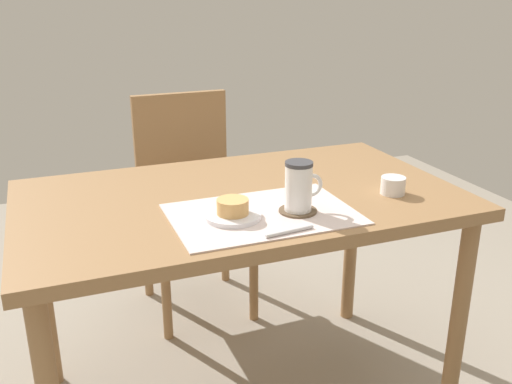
# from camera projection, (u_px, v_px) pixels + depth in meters

# --- Properties ---
(dining_table) EXTENTS (1.25, 0.73, 0.72)m
(dining_table) POSITION_uv_depth(u_px,v_px,m) (241.00, 219.00, 1.66)
(dining_table) COLOR #997047
(dining_table) RESTS_ON ground_plane
(wooden_chair) EXTENTS (0.43, 0.43, 0.87)m
(wooden_chair) POSITION_uv_depth(u_px,v_px,m) (191.00, 193.00, 2.32)
(wooden_chair) COLOR #997047
(wooden_chair) RESTS_ON ground_plane
(placemat) EXTENTS (0.48, 0.32, 0.00)m
(placemat) POSITION_uv_depth(u_px,v_px,m) (262.00, 214.00, 1.48)
(placemat) COLOR silver
(placemat) RESTS_ON dining_table
(pastry_plate) EXTENTS (0.15, 0.15, 0.01)m
(pastry_plate) POSITION_uv_depth(u_px,v_px,m) (233.00, 216.00, 1.45)
(pastry_plate) COLOR white
(pastry_plate) RESTS_ON placemat
(pastry) EXTENTS (0.08, 0.08, 0.04)m
(pastry) POSITION_uv_depth(u_px,v_px,m) (233.00, 206.00, 1.44)
(pastry) COLOR #E0A860
(pastry) RESTS_ON pastry_plate
(coffee_coaster) EXTENTS (0.10, 0.10, 0.00)m
(coffee_coaster) POSITION_uv_depth(u_px,v_px,m) (298.00, 211.00, 1.49)
(coffee_coaster) COLOR brown
(coffee_coaster) RESTS_ON placemat
(coffee_mug) EXTENTS (0.11, 0.07, 0.13)m
(coffee_mug) POSITION_uv_depth(u_px,v_px,m) (299.00, 186.00, 1.47)
(coffee_mug) COLOR white
(coffee_mug) RESTS_ON coffee_coaster
(teaspoon) EXTENTS (0.13, 0.02, 0.01)m
(teaspoon) POSITION_uv_depth(u_px,v_px,m) (290.00, 231.00, 1.36)
(teaspoon) COLOR silver
(teaspoon) RESTS_ON placemat
(sugar_bowl) EXTENTS (0.07, 0.07, 0.05)m
(sugar_bowl) POSITION_uv_depth(u_px,v_px,m) (393.00, 185.00, 1.63)
(sugar_bowl) COLOR white
(sugar_bowl) RESTS_ON dining_table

